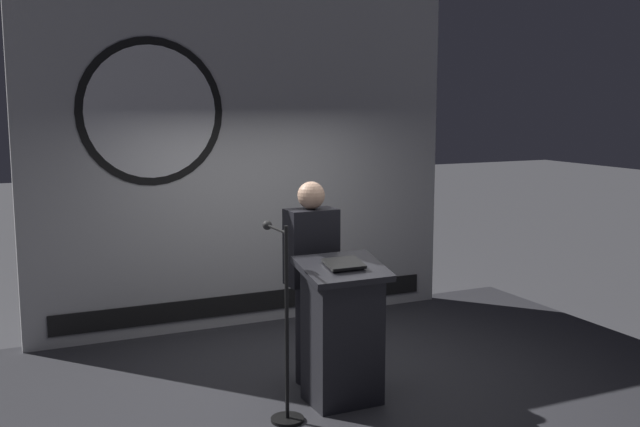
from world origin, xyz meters
TOP-DOWN VIEW (x-y plane):
  - ground_plane at (0.00, 0.00)m, footprint 40.00×40.00m
  - stage_platform at (0.00, 0.00)m, footprint 6.40×4.00m
  - banner_display at (-0.04, 1.85)m, footprint 4.43×0.12m
  - podium at (-0.08, -0.44)m, footprint 0.64×0.50m
  - speaker_person at (-0.12, 0.04)m, footprint 0.40×0.26m
  - microphone_stand at (-0.60, -0.54)m, footprint 0.24×0.52m

SIDE VIEW (x-z plane):
  - ground_plane at x=0.00m, z-range 0.00..0.00m
  - stage_platform at x=0.00m, z-range 0.00..0.30m
  - microphone_stand at x=-0.60m, z-range 0.08..1.51m
  - podium at x=-0.08m, z-range 0.29..1.41m
  - speaker_person at x=-0.12m, z-range 0.32..1.97m
  - banner_display at x=-0.04m, z-range 0.30..3.81m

